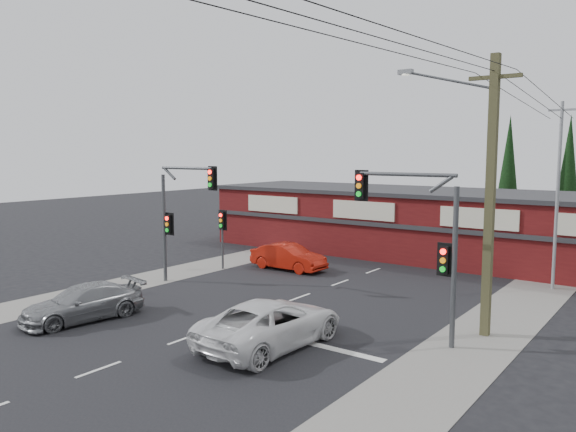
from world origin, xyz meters
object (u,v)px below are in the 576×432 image
Objects in this scene: utility_pole at (487,187)px; red_sedan at (288,257)px; silver_suv at (83,303)px; white_suv at (271,323)px; shop_building at (406,221)px.

red_sedan is at bearing 157.81° from utility_pole.
utility_pole is (12.43, -5.07, 4.66)m from red_sedan.
red_sedan is (0.85, 12.59, 0.04)m from silver_suv.
shop_building is at bearing -76.55° from white_suv.
red_sedan is 0.16× the size of shop_building.
silver_suv is 0.18× the size of shop_building.
utility_pole reaches higher than white_suv.
utility_pole is at bearing 39.49° from silver_suv.
utility_pole is (13.28, 7.52, 4.70)m from silver_suv.
shop_building is 2.73× the size of utility_pole.
silver_suv is at bearing -100.33° from shop_building.
white_suv is at bearing -135.02° from utility_pole.
utility_pole reaches higher than shop_building.
utility_pole is at bearing -132.93° from white_suv.
white_suv is 8.97m from utility_pole.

